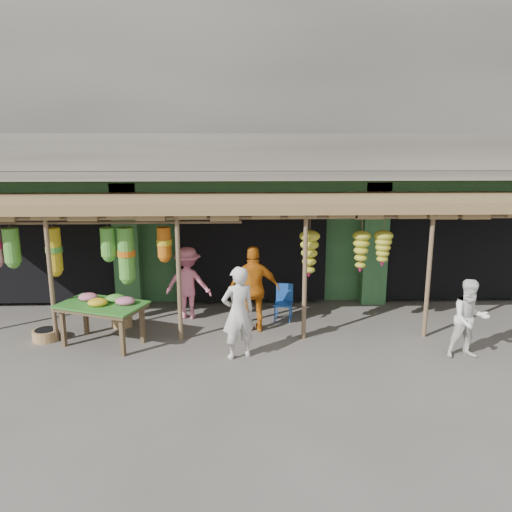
{
  "coord_description": "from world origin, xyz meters",
  "views": [
    {
      "loc": [
        -0.3,
        -9.75,
        3.92
      ],
      "look_at": [
        0.07,
        1.0,
        1.46
      ],
      "focal_mm": 35.0,
      "sensor_mm": 36.0,
      "label": 1
    }
  ],
  "objects_px": {
    "blue_chair": "(284,300)",
    "person_right": "(469,319)",
    "person_shopper": "(188,283)",
    "flower_table": "(103,306)",
    "person_front": "(238,313)",
    "person_vendor": "(254,289)"
  },
  "relations": [
    {
      "from": "blue_chair",
      "to": "person_vendor",
      "type": "height_order",
      "value": "person_vendor"
    },
    {
      "from": "blue_chair",
      "to": "person_vendor",
      "type": "bearing_deg",
      "value": -122.28
    },
    {
      "from": "person_front",
      "to": "person_shopper",
      "type": "distance_m",
      "value": 2.49
    },
    {
      "from": "person_right",
      "to": "person_shopper",
      "type": "distance_m",
      "value": 5.88
    },
    {
      "from": "flower_table",
      "to": "person_shopper",
      "type": "relative_size",
      "value": 1.15
    },
    {
      "from": "flower_table",
      "to": "person_front",
      "type": "distance_m",
      "value": 2.74
    },
    {
      "from": "person_right",
      "to": "person_shopper",
      "type": "height_order",
      "value": "person_shopper"
    },
    {
      "from": "flower_table",
      "to": "person_shopper",
      "type": "height_order",
      "value": "person_shopper"
    },
    {
      "from": "blue_chair",
      "to": "person_shopper",
      "type": "bearing_deg",
      "value": -171.99
    },
    {
      "from": "blue_chair",
      "to": "person_right",
      "type": "bearing_deg",
      "value": -21.04
    },
    {
      "from": "flower_table",
      "to": "person_shopper",
      "type": "bearing_deg",
      "value": 66.48
    },
    {
      "from": "person_right",
      "to": "person_vendor",
      "type": "height_order",
      "value": "person_vendor"
    },
    {
      "from": "person_front",
      "to": "person_vendor",
      "type": "xyz_separation_m",
      "value": [
        0.33,
        1.34,
        0.04
      ]
    },
    {
      "from": "flower_table",
      "to": "person_shopper",
      "type": "xyz_separation_m",
      "value": [
        1.51,
        1.5,
        0.03
      ]
    },
    {
      "from": "person_shopper",
      "to": "flower_table",
      "type": "bearing_deg",
      "value": 55.45
    },
    {
      "from": "flower_table",
      "to": "person_front",
      "type": "bearing_deg",
      "value": 6.56
    },
    {
      "from": "person_right",
      "to": "person_vendor",
      "type": "xyz_separation_m",
      "value": [
        -3.92,
        1.48,
        0.17
      ]
    },
    {
      "from": "person_front",
      "to": "person_vendor",
      "type": "bearing_deg",
      "value": -126.51
    },
    {
      "from": "person_vendor",
      "to": "person_front",
      "type": "bearing_deg",
      "value": 73.54
    },
    {
      "from": "flower_table",
      "to": "person_vendor",
      "type": "xyz_separation_m",
      "value": [
        2.97,
        0.62,
        0.12
      ]
    },
    {
      "from": "blue_chair",
      "to": "person_right",
      "type": "xyz_separation_m",
      "value": [
        3.22,
        -2.17,
        0.3
      ]
    },
    {
      "from": "flower_table",
      "to": "blue_chair",
      "type": "xyz_separation_m",
      "value": [
        3.67,
        1.31,
        -0.34
      ]
    }
  ]
}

